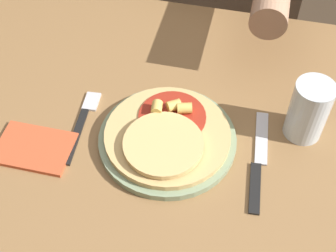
{
  "coord_description": "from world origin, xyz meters",
  "views": [
    {
      "loc": [
        0.15,
        -0.5,
        1.45
      ],
      "look_at": [
        0.03,
        0.0,
        0.81
      ],
      "focal_mm": 50.0,
      "sensor_mm": 36.0,
      "label": 1
    }
  ],
  "objects_px": {
    "pizza": "(167,134)",
    "drinking_glass": "(309,110)",
    "fork": "(83,121)",
    "plate": "(168,137)",
    "knife": "(258,161)",
    "dining_table": "(153,177)"
  },
  "relations": [
    {
      "from": "fork",
      "to": "knife",
      "type": "xyz_separation_m",
      "value": [
        0.33,
        -0.02,
        -0.0
      ]
    },
    {
      "from": "pizza",
      "to": "drinking_glass",
      "type": "distance_m",
      "value": 0.25
    },
    {
      "from": "dining_table",
      "to": "knife",
      "type": "xyz_separation_m",
      "value": [
        0.2,
        -0.01,
        0.13
      ]
    },
    {
      "from": "dining_table",
      "to": "drinking_glass",
      "type": "xyz_separation_m",
      "value": [
        0.27,
        0.08,
        0.19
      ]
    },
    {
      "from": "drinking_glass",
      "to": "knife",
      "type": "bearing_deg",
      "value": -128.58
    },
    {
      "from": "dining_table",
      "to": "plate",
      "type": "relative_size",
      "value": 4.16
    },
    {
      "from": "plate",
      "to": "fork",
      "type": "relative_size",
      "value": 1.41
    },
    {
      "from": "plate",
      "to": "knife",
      "type": "xyz_separation_m",
      "value": [
        0.17,
        -0.01,
        -0.0
      ]
    },
    {
      "from": "pizza",
      "to": "plate",
      "type": "bearing_deg",
      "value": 88.62
    },
    {
      "from": "plate",
      "to": "fork",
      "type": "distance_m",
      "value": 0.17
    },
    {
      "from": "dining_table",
      "to": "fork",
      "type": "distance_m",
      "value": 0.19
    },
    {
      "from": "plate",
      "to": "pizza",
      "type": "distance_m",
      "value": 0.02
    },
    {
      "from": "knife",
      "to": "plate",
      "type": "bearing_deg",
      "value": 175.6
    },
    {
      "from": "pizza",
      "to": "knife",
      "type": "xyz_separation_m",
      "value": [
        0.17,
        -0.01,
        -0.02
      ]
    },
    {
      "from": "pizza",
      "to": "fork",
      "type": "distance_m",
      "value": 0.17
    },
    {
      "from": "plate",
      "to": "pizza",
      "type": "relative_size",
      "value": 1.1
    },
    {
      "from": "pizza",
      "to": "drinking_glass",
      "type": "height_order",
      "value": "drinking_glass"
    },
    {
      "from": "knife",
      "to": "dining_table",
      "type": "bearing_deg",
      "value": 177.53
    },
    {
      "from": "plate",
      "to": "fork",
      "type": "bearing_deg",
      "value": 178.35
    },
    {
      "from": "pizza",
      "to": "drinking_glass",
      "type": "relative_size",
      "value": 1.92
    },
    {
      "from": "dining_table",
      "to": "plate",
      "type": "xyz_separation_m",
      "value": [
        0.03,
        0.0,
        0.14
      ]
    },
    {
      "from": "plate",
      "to": "dining_table",
      "type": "bearing_deg",
      "value": -171.74
    }
  ]
}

